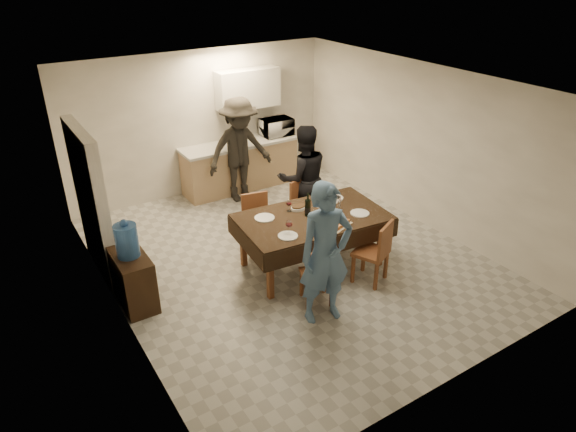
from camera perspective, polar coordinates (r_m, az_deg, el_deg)
name	(u,v)px	position (r m, az deg, el deg)	size (l,w,h in m)	color
floor	(289,258)	(7.71, 0.17, -4.65)	(5.00, 6.00, 0.02)	#B4B4AF
ceiling	(290,83)	(6.71, 0.20, 14.56)	(5.00, 6.00, 0.02)	white
wall_back	(201,123)	(9.62, -9.67, 10.13)	(5.00, 0.02, 2.60)	white
wall_front	(461,283)	(5.15, 18.67, -7.04)	(5.00, 0.02, 2.60)	white
wall_left	(107,224)	(6.25, -19.49, -0.79)	(0.02, 6.00, 2.60)	white
wall_right	(420,145)	(8.63, 14.43, 7.64)	(0.02, 6.00, 2.60)	white
stub_partition	(92,203)	(7.44, -20.98, 1.35)	(0.15, 1.40, 2.10)	white
kitchen_base_cabinet	(240,167)	(9.87, -5.33, 5.48)	(2.20, 0.60, 0.86)	tan
kitchen_worktop	(239,144)	(9.71, -5.45, 7.98)	(2.24, 0.64, 0.05)	#BABAB5
upper_cabinet	(248,89)	(9.69, -4.48, 13.93)	(1.20, 0.34, 0.70)	silver
dining_table	(313,218)	(7.17, 2.74, -0.26)	(2.15, 1.38, 0.80)	black
chair_near_left	(321,271)	(6.49, 3.64, -6.06)	(0.49, 0.50, 0.46)	brown
chair_near_right	(376,248)	(6.95, 9.73, -3.50)	(0.56, 0.58, 0.50)	brown
chair_far_left	(261,221)	(7.55, -2.99, -0.60)	(0.49, 0.49, 0.49)	brown
chair_far_right	(312,206)	(7.97, 2.64, 1.16)	(0.53, 0.54, 0.50)	brown
console	(133,280)	(6.88, -16.83, -6.78)	(0.39, 0.78, 0.72)	#2F1F0F
water_jug	(127,241)	(6.58, -17.49, -2.64)	(0.28, 0.28, 0.42)	#376ABB
wine_bottle	(308,205)	(7.09, 2.21, 1.26)	(0.08, 0.08, 0.34)	black
water_pitcher	(335,204)	(7.25, 5.26, 1.31)	(0.15, 0.15, 0.22)	white
savoury_tart	(335,223)	(6.92, 5.23, -0.82)	(0.42, 0.31, 0.05)	#D1833D
salad_bowl	(322,204)	(7.42, 3.85, 1.36)	(0.19, 0.19, 0.07)	white
mushroom_dish	(298,208)	(7.32, 1.17, 0.88)	(0.22, 0.22, 0.04)	white
wine_glass_a	(289,227)	(6.65, 0.12, -1.24)	(0.09, 0.09, 0.20)	white
wine_glass_b	(334,194)	(7.58, 5.09, 2.45)	(0.09, 0.09, 0.21)	white
wine_glass_c	(289,206)	(7.23, 0.10, 1.17)	(0.08, 0.08, 0.18)	white
plate_near_left	(288,236)	(6.63, -0.02, -2.23)	(0.26, 0.26, 0.02)	white
plate_near_right	(360,213)	(7.27, 7.98, 0.31)	(0.27, 0.27, 0.02)	white
plate_far_left	(265,218)	(7.09, -2.62, -0.20)	(0.28, 0.28, 0.02)	white
plate_far_right	(334,198)	(7.69, 5.13, 2.02)	(0.28, 0.28, 0.02)	white
microwave	(277,127)	(10.03, -1.28, 9.86)	(0.59, 0.40, 0.33)	silver
person_near	(326,254)	(6.08, 4.19, -4.24)	(0.66, 0.43, 1.81)	#5074A0
person_far	(303,178)	(8.19, 1.70, 4.22)	(0.85, 0.66, 1.74)	black
person_kitchen	(240,150)	(9.21, -5.39, 7.30)	(1.22, 0.70, 1.89)	black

